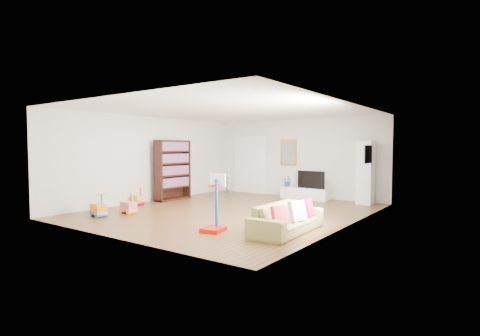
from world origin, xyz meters
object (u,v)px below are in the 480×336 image
Objects in this scene: media_console at (305,193)px; bookshelf at (173,170)px; sofa at (287,218)px; basketball_hoop at (213,203)px.

media_console is 0.84× the size of bookshelf.
bookshelf is at bearing 67.33° from sofa.
media_console is 0.82× the size of sofa.
basketball_hoop is at bearing -35.33° from bookshelf.
basketball_hoop reaches higher than media_console.
basketball_hoop is (-1.27, -0.80, 0.30)m from sofa.
bookshelf reaches higher than media_console.
basketball_hoop is at bearing -83.13° from media_console.
sofa is at bearing -21.31° from bookshelf.
bookshelf is at bearing 134.13° from basketball_hoop.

